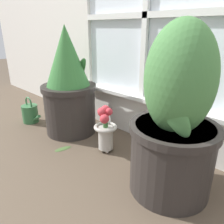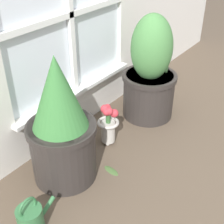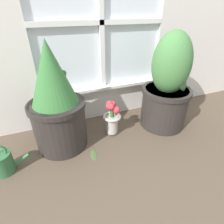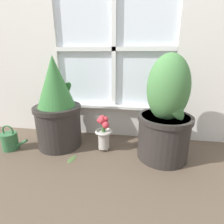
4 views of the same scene
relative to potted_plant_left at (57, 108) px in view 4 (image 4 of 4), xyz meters
The scene contains 6 objects.
ground_plane 0.59m from the potted_plant_left, 28.54° to the right, with size 10.00×10.00×0.00m, color brown.
potted_plant_left is the anchor object (origin of this frame).
potted_plant_right 0.85m from the potted_plant_left, ahead, with size 0.39×0.39×0.77m.
flower_vase 0.43m from the potted_plant_left, ahead, with size 0.14×0.14×0.29m.
watering_can 0.48m from the potted_plant_left, 160.36° to the right, with size 0.22×0.13×0.21m.
fallen_leaf 0.43m from the potted_plant_left, 48.00° to the right, with size 0.06×0.12×0.01m.
Camera 4 is at (0.23, -1.04, 0.75)m, focal length 28.00 mm.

